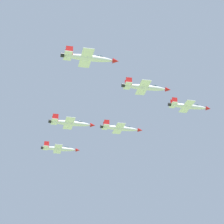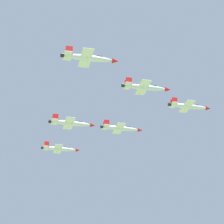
{
  "view_description": "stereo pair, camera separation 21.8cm",
  "coord_description": "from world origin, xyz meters",
  "px_view_note": "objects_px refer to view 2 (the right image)",
  "views": [
    {
      "loc": [
        150.76,
        -53.54,
        73.89
      ],
      "look_at": [
        5.48,
        -37.88,
        147.35
      ],
      "focal_mm": 82.17,
      "sensor_mm": 36.0,
      "label": 1
    },
    {
      "loc": [
        150.78,
        -53.32,
        73.89
      ],
      "look_at": [
        5.48,
        -37.88,
        147.35
      ],
      "focal_mm": 82.17,
      "sensor_mm": 36.0,
      "label": 2
    }
  ],
  "objects_px": {
    "jet_right_outer": "(89,58)",
    "jet_left_outer": "(60,149)",
    "jet_left_wingman": "(121,128)",
    "jet_right_wingman": "(145,87)",
    "jet_slot_rear": "(71,123)",
    "jet_lead": "(189,106)"
  },
  "relations": [
    {
      "from": "jet_right_wingman",
      "to": "jet_right_outer",
      "type": "distance_m",
      "value": 25.8
    },
    {
      "from": "jet_left_wingman",
      "to": "jet_right_wingman",
      "type": "bearing_deg",
      "value": -90.8
    },
    {
      "from": "jet_left_wingman",
      "to": "jet_right_wingman",
      "type": "relative_size",
      "value": 1.02
    },
    {
      "from": "jet_lead",
      "to": "jet_left_outer",
      "type": "height_order",
      "value": "jet_lead"
    },
    {
      "from": "jet_right_outer",
      "to": "jet_left_outer",
      "type": "bearing_deg",
      "value": 90.04
    },
    {
      "from": "jet_right_outer",
      "to": "jet_slot_rear",
      "type": "distance_m",
      "value": 33.37
    },
    {
      "from": "jet_left_outer",
      "to": "jet_slot_rear",
      "type": "relative_size",
      "value": 0.99
    },
    {
      "from": "jet_left_wingman",
      "to": "jet_left_outer",
      "type": "bearing_deg",
      "value": 138.84
    },
    {
      "from": "jet_lead",
      "to": "jet_slot_rear",
      "type": "xyz_separation_m",
      "value": [
        3.8,
        -38.91,
        -9.97
      ]
    },
    {
      "from": "jet_left_wingman",
      "to": "jet_slot_rear",
      "type": "bearing_deg",
      "value": -140.43
    },
    {
      "from": "jet_left_outer",
      "to": "jet_right_outer",
      "type": "distance_m",
      "value": 66.49
    },
    {
      "from": "jet_left_wingman",
      "to": "jet_left_outer",
      "type": "distance_m",
      "value": 25.8
    },
    {
      "from": "jet_left_wingman",
      "to": "jet_left_outer",
      "type": "xyz_separation_m",
      "value": [
        -14.63,
        -21.07,
        -2.7
      ]
    },
    {
      "from": "jet_right_wingman",
      "to": "jet_slot_rear",
      "type": "relative_size",
      "value": 1.02
    },
    {
      "from": "jet_left_wingman",
      "to": "jet_slot_rear",
      "type": "xyz_separation_m",
      "value": [
        18.44,
        -17.84,
        -7.62
      ]
    },
    {
      "from": "jet_right_outer",
      "to": "jet_slot_rear",
      "type": "bearing_deg",
      "value": 90.04
    },
    {
      "from": "jet_slot_rear",
      "to": "jet_lead",
      "type": "bearing_deg",
      "value": -0.77
    },
    {
      "from": "jet_left_wingman",
      "to": "jet_right_outer",
      "type": "distance_m",
      "value": 53.74
    },
    {
      "from": "jet_lead",
      "to": "jet_right_wingman",
      "type": "bearing_deg",
      "value": -140.39
    },
    {
      "from": "jet_left_wingman",
      "to": "jet_right_wingman",
      "type": "height_order",
      "value": "jet_left_wingman"
    },
    {
      "from": "jet_left_outer",
      "to": "jet_right_outer",
      "type": "xyz_separation_m",
      "value": [
        66.14,
        6.46,
        -1.87
      ]
    },
    {
      "from": "jet_right_wingman",
      "to": "jet_left_outer",
      "type": "distance_m",
      "value": 53.55
    }
  ]
}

